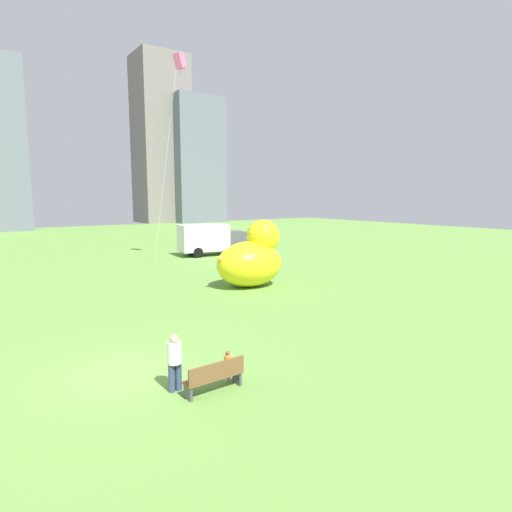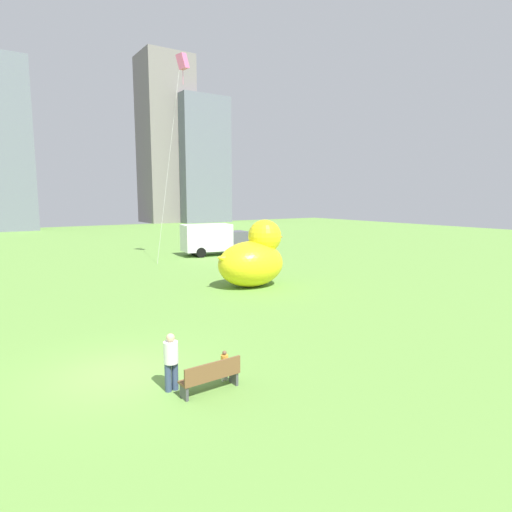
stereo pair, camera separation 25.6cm
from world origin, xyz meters
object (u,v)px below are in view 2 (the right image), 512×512
Objects in this scene: person_child at (225,364)px; box_truck at (214,239)px; giant_inflatable_duck at (253,258)px; kite_pink at (182,63)px; person_adult at (171,359)px; park_bench at (211,376)px.

person_child is 27.39m from box_truck.
giant_inflatable_duck is 17.42m from kite_pink.
person_adult is 1.81× the size of person_child.
kite_pink is (-4.06, -2.93, 14.06)m from box_truck.
person_adult is 0.34× the size of giant_inflatable_duck.
kite_pink is at bearing 68.03° from person_child.
person_child is (0.69, 0.46, 0.02)m from park_bench.
person_adult is 1.63m from person_child.
giant_inflatable_duck reaches higher than box_truck.
person_adult is at bearing 170.81° from person_child.
park_bench is 28.06m from kite_pink.
box_truck is at bearing 61.62° from park_bench.
kite_pink reaches higher than box_truck.
park_bench is at bearing -118.38° from box_truck.
kite_pink is at bearing 64.27° from person_adult.
person_adult reaches higher than park_bench.
park_bench is 0.11× the size of kite_pink.
person_adult is at bearing 140.49° from park_bench.
person_adult is 27.58m from kite_pink.
person_child is at bearing -127.07° from giant_inflatable_duck.
park_bench is at bearing -113.09° from kite_pink.
park_bench is 1.94× the size of person_child.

